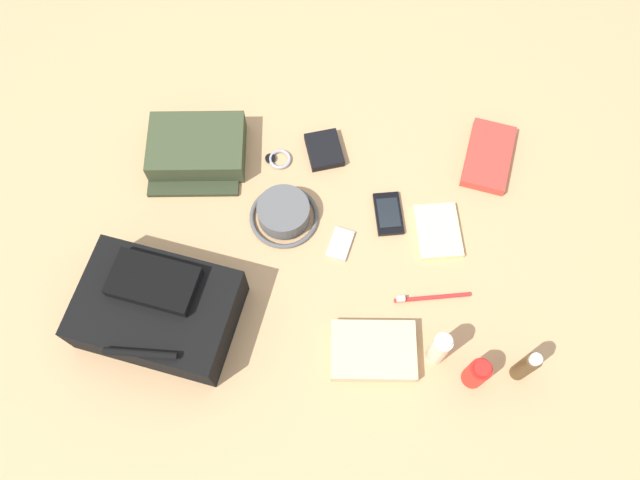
{
  "coord_description": "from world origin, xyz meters",
  "views": [
    {
      "loc": [
        -0.04,
        0.62,
        1.47
      ],
      "look_at": [
        0.0,
        0.0,
        0.04
      ],
      "focal_mm": 35.14,
      "sensor_mm": 36.0,
      "label": 1
    }
  ],
  "objects_px": {
    "bucket_hat": "(284,213)",
    "sunscreen_spray": "(477,373)",
    "folded_towel": "(373,351)",
    "cologne_bottle": "(526,366)",
    "toothbrush": "(428,298)",
    "paperback_novel": "(488,156)",
    "wristwatch": "(279,159)",
    "notepad": "(438,231)",
    "backpack": "(158,309)",
    "lotion_bottle": "(439,349)",
    "media_player": "(340,244)",
    "toiletry_pouch": "(197,149)",
    "wallet": "(324,150)",
    "cell_phone": "(388,214)"
  },
  "relations": [
    {
      "from": "bucket_hat",
      "to": "sunscreen_spray",
      "type": "bearing_deg",
      "value": 141.24
    },
    {
      "from": "sunscreen_spray",
      "to": "folded_towel",
      "type": "height_order",
      "value": "sunscreen_spray"
    },
    {
      "from": "cologne_bottle",
      "to": "toothbrush",
      "type": "xyz_separation_m",
      "value": [
        0.21,
        -0.17,
        -0.06
      ]
    },
    {
      "from": "bucket_hat",
      "to": "paperback_novel",
      "type": "distance_m",
      "value": 0.58
    },
    {
      "from": "bucket_hat",
      "to": "wristwatch",
      "type": "relative_size",
      "value": 2.55
    },
    {
      "from": "wristwatch",
      "to": "notepad",
      "type": "relative_size",
      "value": 0.47
    },
    {
      "from": "backpack",
      "to": "notepad",
      "type": "bearing_deg",
      "value": -157.67
    },
    {
      "from": "lotion_bottle",
      "to": "sunscreen_spray",
      "type": "bearing_deg",
      "value": 152.66
    },
    {
      "from": "toothbrush",
      "to": "notepad",
      "type": "distance_m",
      "value": 0.18
    },
    {
      "from": "media_player",
      "to": "wristwatch",
      "type": "xyz_separation_m",
      "value": [
        0.18,
        -0.24,
        0.0
      ]
    },
    {
      "from": "toiletry_pouch",
      "to": "bucket_hat",
      "type": "relative_size",
      "value": 1.48
    },
    {
      "from": "bucket_hat",
      "to": "wallet",
      "type": "relative_size",
      "value": 1.64
    },
    {
      "from": "toothbrush",
      "to": "notepad",
      "type": "bearing_deg",
      "value": -97.62
    },
    {
      "from": "sunscreen_spray",
      "to": "paperback_novel",
      "type": "height_order",
      "value": "sunscreen_spray"
    },
    {
      "from": "media_player",
      "to": "wristwatch",
      "type": "distance_m",
      "value": 0.3
    },
    {
      "from": "paperback_novel",
      "to": "toothbrush",
      "type": "xyz_separation_m",
      "value": [
        0.16,
        0.41,
        -0.01
      ]
    },
    {
      "from": "bucket_hat",
      "to": "media_player",
      "type": "xyz_separation_m",
      "value": [
        -0.15,
        0.07,
        -0.02
      ]
    },
    {
      "from": "cell_phone",
      "to": "toothbrush",
      "type": "relative_size",
      "value": 0.69
    },
    {
      "from": "media_player",
      "to": "backpack",
      "type": "bearing_deg",
      "value": 27.94
    },
    {
      "from": "bucket_hat",
      "to": "toothbrush",
      "type": "relative_size",
      "value": 0.96
    },
    {
      "from": "cell_phone",
      "to": "media_player",
      "type": "distance_m",
      "value": 0.15
    },
    {
      "from": "cologne_bottle",
      "to": "media_player",
      "type": "distance_m",
      "value": 0.53
    },
    {
      "from": "bucket_hat",
      "to": "backpack",
      "type": "bearing_deg",
      "value": 47.04
    },
    {
      "from": "backpack",
      "to": "media_player",
      "type": "bearing_deg",
      "value": -152.06
    },
    {
      "from": "sunscreen_spray",
      "to": "media_player",
      "type": "bearing_deg",
      "value": -44.19
    },
    {
      "from": "wallet",
      "to": "folded_towel",
      "type": "bearing_deg",
      "value": 89.15
    },
    {
      "from": "cell_phone",
      "to": "wallet",
      "type": "relative_size",
      "value": 1.17
    },
    {
      "from": "paperback_novel",
      "to": "lotion_bottle",
      "type": "bearing_deg",
      "value": 75.27
    },
    {
      "from": "media_player",
      "to": "notepad",
      "type": "xyz_separation_m",
      "value": [
        -0.25,
        -0.05,
        0.0
      ]
    },
    {
      "from": "wallet",
      "to": "sunscreen_spray",
      "type": "bearing_deg",
      "value": 106.76
    },
    {
      "from": "media_player",
      "to": "toothbrush",
      "type": "bearing_deg",
      "value": 149.95
    },
    {
      "from": "bucket_hat",
      "to": "wallet",
      "type": "height_order",
      "value": "bucket_hat"
    },
    {
      "from": "media_player",
      "to": "toothbrush",
      "type": "relative_size",
      "value": 0.5
    },
    {
      "from": "wallet",
      "to": "backpack",
      "type": "bearing_deg",
      "value": 37.4
    },
    {
      "from": "toiletry_pouch",
      "to": "folded_towel",
      "type": "distance_m",
      "value": 0.71
    },
    {
      "from": "sunscreen_spray",
      "to": "wristwatch",
      "type": "height_order",
      "value": "sunscreen_spray"
    },
    {
      "from": "paperback_novel",
      "to": "bucket_hat",
      "type": "bearing_deg",
      "value": 22.03
    },
    {
      "from": "sunscreen_spray",
      "to": "cell_phone",
      "type": "relative_size",
      "value": 0.87
    },
    {
      "from": "wallet",
      "to": "folded_towel",
      "type": "relative_size",
      "value": 0.55
    },
    {
      "from": "toiletry_pouch",
      "to": "notepad",
      "type": "bearing_deg",
      "value": 164.21
    },
    {
      "from": "lotion_bottle",
      "to": "cell_phone",
      "type": "xyz_separation_m",
      "value": [
        0.12,
        -0.37,
        -0.06
      ]
    },
    {
      "from": "cologne_bottle",
      "to": "folded_towel",
      "type": "height_order",
      "value": "cologne_bottle"
    },
    {
      "from": "media_player",
      "to": "lotion_bottle",
      "type": "bearing_deg",
      "value": 131.24
    },
    {
      "from": "toiletry_pouch",
      "to": "folded_towel",
      "type": "height_order",
      "value": "toiletry_pouch"
    },
    {
      "from": "backpack",
      "to": "lotion_bottle",
      "type": "bearing_deg",
      "value": 175.62
    },
    {
      "from": "lotion_bottle",
      "to": "toothbrush",
      "type": "height_order",
      "value": "lotion_bottle"
    },
    {
      "from": "sunscreen_spray",
      "to": "paperback_novel",
      "type": "relative_size",
      "value": 0.5
    },
    {
      "from": "cell_phone",
      "to": "media_player",
      "type": "relative_size",
      "value": 1.37
    },
    {
      "from": "bucket_hat",
      "to": "cologne_bottle",
      "type": "distance_m",
      "value": 0.69
    },
    {
      "from": "wallet",
      "to": "folded_towel",
      "type": "xyz_separation_m",
      "value": [
        -0.15,
        0.54,
        0.01
      ]
    }
  ]
}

